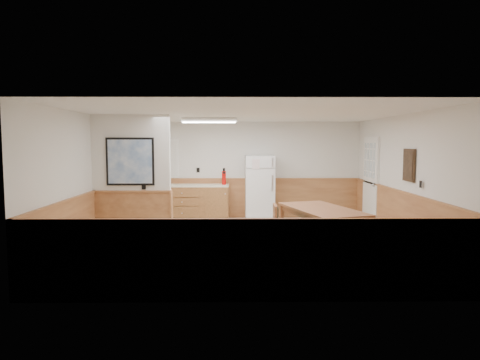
{
  "coord_description": "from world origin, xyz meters",
  "views": [
    {
      "loc": [
        -0.22,
        -8.12,
        1.96
      ],
      "look_at": [
        -0.14,
        0.4,
        1.22
      ],
      "focal_mm": 32.0,
      "sensor_mm": 36.0,
      "label": 1
    }
  ],
  "objects_px": {
    "dining_table": "(322,213)",
    "fire_extinguisher": "(224,177)",
    "dining_bench": "(398,230)",
    "dining_chair": "(281,224)",
    "refrigerator": "(260,188)",
    "soap_bottle": "(154,180)"
  },
  "relations": [
    {
      "from": "dining_table",
      "to": "fire_extinguisher",
      "type": "xyz_separation_m",
      "value": [
        -1.9,
        2.99,
        0.42
      ]
    },
    {
      "from": "dining_table",
      "to": "refrigerator",
      "type": "bearing_deg",
      "value": 91.75
    },
    {
      "from": "refrigerator",
      "to": "fire_extinguisher",
      "type": "xyz_separation_m",
      "value": [
        -0.91,
        0.06,
        0.27
      ]
    },
    {
      "from": "dining_table",
      "to": "soap_bottle",
      "type": "xyz_separation_m",
      "value": [
        -3.66,
        2.99,
        0.35
      ]
    },
    {
      "from": "refrigerator",
      "to": "fire_extinguisher",
      "type": "distance_m",
      "value": 0.95
    },
    {
      "from": "dining_table",
      "to": "dining_bench",
      "type": "height_order",
      "value": "dining_table"
    },
    {
      "from": "dining_bench",
      "to": "fire_extinguisher",
      "type": "bearing_deg",
      "value": 135.8
    },
    {
      "from": "refrigerator",
      "to": "dining_table",
      "type": "relative_size",
      "value": 0.77
    },
    {
      "from": "soap_bottle",
      "to": "dining_chair",
      "type": "bearing_deg",
      "value": -47.94
    },
    {
      "from": "dining_chair",
      "to": "soap_bottle",
      "type": "height_order",
      "value": "soap_bottle"
    },
    {
      "from": "dining_chair",
      "to": "soap_bottle",
      "type": "bearing_deg",
      "value": 133.22
    },
    {
      "from": "soap_bottle",
      "to": "refrigerator",
      "type": "bearing_deg",
      "value": -1.42
    },
    {
      "from": "dining_table",
      "to": "fire_extinguisher",
      "type": "distance_m",
      "value": 3.57
    },
    {
      "from": "soap_bottle",
      "to": "fire_extinguisher",
      "type": "bearing_deg",
      "value": -0.2
    },
    {
      "from": "dining_table",
      "to": "dining_bench",
      "type": "relative_size",
      "value": 1.39
    },
    {
      "from": "dining_table",
      "to": "soap_bottle",
      "type": "distance_m",
      "value": 4.74
    },
    {
      "from": "dining_table",
      "to": "dining_bench",
      "type": "bearing_deg",
      "value": -19.22
    },
    {
      "from": "dining_table",
      "to": "dining_bench",
      "type": "xyz_separation_m",
      "value": [
        1.41,
        -0.06,
        -0.32
      ]
    },
    {
      "from": "dining_table",
      "to": "dining_chair",
      "type": "xyz_separation_m",
      "value": [
        -0.77,
        -0.21,
        -0.17
      ]
    },
    {
      "from": "refrigerator",
      "to": "fire_extinguisher",
      "type": "relative_size",
      "value": 3.9
    },
    {
      "from": "dining_table",
      "to": "dining_chair",
      "type": "height_order",
      "value": "dining_chair"
    },
    {
      "from": "dining_table",
      "to": "dining_chair",
      "type": "bearing_deg",
      "value": 178.0
    }
  ]
}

